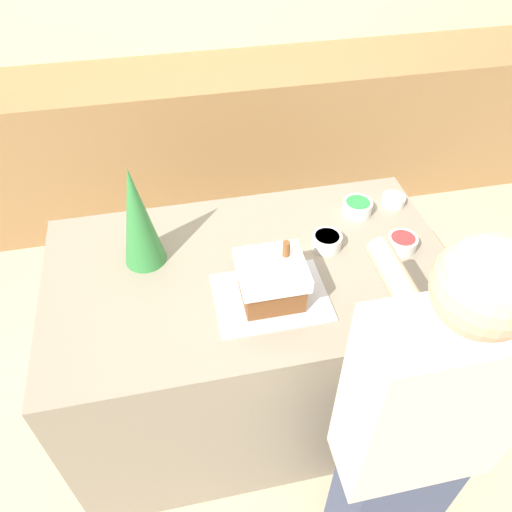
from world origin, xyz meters
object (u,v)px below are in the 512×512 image
object	(u,v)px
candy_bowl_center_rear	(402,242)
person	(410,445)
gingerbread_house	(271,280)
baking_tray	(271,297)
candy_bowl_behind_tray	(327,241)
decorative_tree	(137,217)
candy_bowl_near_tray_left	(357,207)
candy_bowl_far_left	(393,200)

from	to	relation	value
candy_bowl_center_rear	person	distance (m)	0.74
gingerbread_house	baking_tray	bearing A→B (deg)	-149.49
candy_bowl_behind_tray	candy_bowl_center_rear	world-z (taller)	candy_bowl_behind_tray
decorative_tree	candy_bowl_center_rear	xyz separation A→B (m)	(0.93, -0.13, -0.17)
baking_tray	candy_bowl_behind_tray	world-z (taller)	candy_bowl_behind_tray
baking_tray	candy_bowl_near_tray_left	world-z (taller)	candy_bowl_near_tray_left
decorative_tree	gingerbread_house	bearing A→B (deg)	-34.48
gingerbread_house	candy_bowl_far_left	world-z (taller)	gingerbread_house
candy_bowl_near_tray_left	decorative_tree	bearing A→B (deg)	-173.40
gingerbread_house	candy_bowl_far_left	bearing A→B (deg)	33.25
baking_tray	candy_bowl_behind_tray	bearing A→B (deg)	38.48
candy_bowl_far_left	baking_tray	bearing A→B (deg)	-146.75
baking_tray	gingerbread_house	world-z (taller)	gingerbread_house
decorative_tree	candy_bowl_far_left	xyz separation A→B (m)	(1.01, 0.12, -0.18)
candy_bowl_behind_tray	candy_bowl_far_left	size ratio (longest dim) A/B	1.17
candy_bowl_center_rear	candy_bowl_near_tray_left	world-z (taller)	candy_bowl_near_tray_left
candy_bowl_far_left	candy_bowl_center_rear	bearing A→B (deg)	-106.53
baking_tray	person	xyz separation A→B (m)	(0.27, -0.54, -0.08)
gingerbread_house	person	size ratio (longest dim) A/B	0.14
gingerbread_house	candy_bowl_near_tray_left	bearing A→B (deg)	40.33
person	gingerbread_house	bearing A→B (deg)	116.58
decorative_tree	candy_bowl_far_left	distance (m)	1.03
decorative_tree	candy_bowl_behind_tray	bearing A→B (deg)	-6.05
gingerbread_house	candy_bowl_far_left	size ratio (longest dim) A/B	2.29
baking_tray	person	size ratio (longest dim) A/B	0.24
gingerbread_house	person	world-z (taller)	person
candy_bowl_center_rear	candy_bowl_far_left	bearing A→B (deg)	73.47
gingerbread_house	person	xyz separation A→B (m)	(0.27, -0.54, -0.17)
gingerbread_house	candy_bowl_behind_tray	bearing A→B (deg)	38.48
candy_bowl_far_left	candy_bowl_behind_tray	bearing A→B (deg)	-151.12
candy_bowl_center_rear	person	world-z (taller)	person
baking_tray	decorative_tree	bearing A→B (deg)	145.48
gingerbread_house	candy_bowl_center_rear	size ratio (longest dim) A/B	2.00
baking_tray	person	world-z (taller)	person
candy_bowl_center_rear	person	bearing A→B (deg)	-110.54
candy_bowl_behind_tray	candy_bowl_near_tray_left	xyz separation A→B (m)	(0.18, 0.17, -0.00)
baking_tray	candy_bowl_center_rear	xyz separation A→B (m)	(0.53, 0.14, 0.02)
candy_bowl_far_left	candy_bowl_near_tray_left	bearing A→B (deg)	-171.83
candy_bowl_near_tray_left	person	xyz separation A→B (m)	(-0.17, -0.92, -0.11)
baking_tray	candy_bowl_center_rear	size ratio (longest dim) A/B	3.49
baking_tray	gingerbread_house	distance (m)	0.08
decorative_tree	candy_bowl_center_rear	world-z (taller)	decorative_tree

